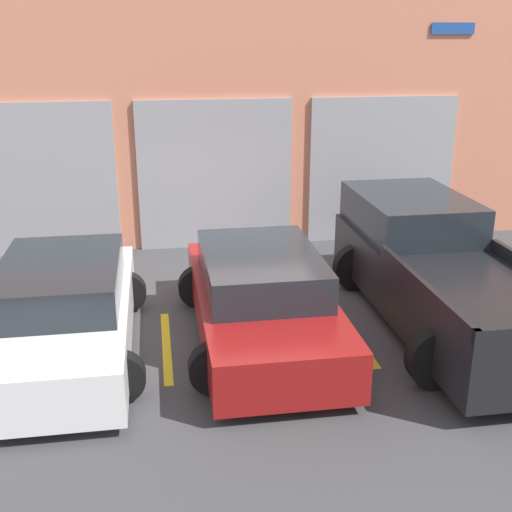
{
  "coord_description": "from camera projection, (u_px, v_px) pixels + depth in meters",
  "views": [
    {
      "loc": [
        -1.4,
        -9.66,
        4.19
      ],
      "look_at": [
        0.0,
        -0.94,
        1.1
      ],
      "focal_mm": 45.0,
      "sensor_mm": 36.0,
      "label": 1
    }
  ],
  "objects": [
    {
      "name": "ground_plane",
      "position": [
        247.0,
        300.0,
        10.59
      ],
      "size": [
        28.0,
        28.0,
        0.0
      ],
      "primitive_type": "plane",
      "color": "#3D3D3F"
    },
    {
      "name": "shophouse_building",
      "position": [
        222.0,
        110.0,
        12.76
      ],
      "size": [
        16.61,
        0.68,
        5.54
      ],
      "color": "#D17A5B",
      "rests_on": "ground"
    },
    {
      "name": "pickup_truck",
      "position": [
        436.0,
        270.0,
        9.67
      ],
      "size": [
        2.39,
        5.27,
        1.68
      ],
      "color": "black",
      "rests_on": "ground"
    },
    {
      "name": "sedan_white",
      "position": [
        63.0,
        312.0,
        8.67
      ],
      "size": [
        2.19,
        4.3,
        1.3
      ],
      "color": "white",
      "rests_on": "ground"
    },
    {
      "name": "sedan_side",
      "position": [
        261.0,
        299.0,
        9.07
      ],
      "size": [
        2.25,
        4.31,
        1.3
      ],
      "color": "maroon",
      "rests_on": "ground"
    },
    {
      "name": "parking_stripe_left",
      "position": [
        167.0,
        346.0,
        9.05
      ],
      "size": [
        0.12,
        2.2,
        0.01
      ],
      "primitive_type": "cube",
      "color": "gold",
      "rests_on": "ground"
    },
    {
      "name": "parking_stripe_centre",
      "position": [
        352.0,
        332.0,
        9.45
      ],
      "size": [
        0.12,
        2.2,
        0.01
      ],
      "primitive_type": "cube",
      "color": "gold",
      "rests_on": "ground"
    }
  ]
}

